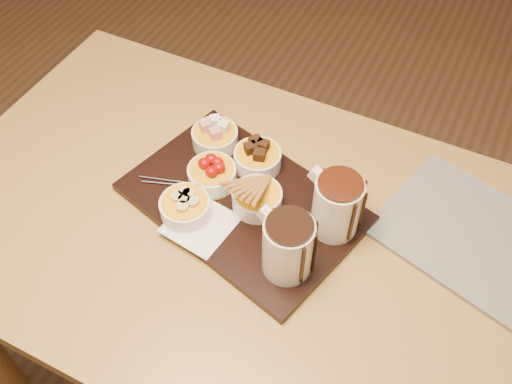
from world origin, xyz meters
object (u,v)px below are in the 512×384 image
at_px(serving_board, 243,203).
at_px(newspaper, 471,235).
at_px(dining_table, 224,243).
at_px(pitcher_milk_chocolate, 337,206).
at_px(bowl_strawberries, 212,175).
at_px(pitcher_dark_chocolate, 288,247).

relative_size(serving_board, newspaper, 1.37).
relative_size(dining_table, serving_board, 2.61).
bearing_deg(pitcher_milk_chocolate, bowl_strawberries, -163.61).
bearing_deg(dining_table, serving_board, 59.17).
xyz_separation_m(dining_table, pitcher_dark_chocolate, (0.17, -0.06, 0.18)).
distance_m(dining_table, newspaper, 0.50).
distance_m(pitcher_milk_chocolate, newspaper, 0.28).
height_order(dining_table, bowl_strawberries, bowl_strawberries).
distance_m(pitcher_dark_chocolate, pitcher_milk_chocolate, 0.13).
distance_m(serving_board, bowl_strawberries, 0.08).
xyz_separation_m(dining_table, pitcher_milk_chocolate, (0.21, 0.06, 0.18)).
distance_m(bowl_strawberries, newspaper, 0.53).
relative_size(bowl_strawberries, pitcher_milk_chocolate, 0.80).
height_order(pitcher_milk_chocolate, newspaper, pitcher_milk_chocolate).
bearing_deg(pitcher_milk_chocolate, serving_board, -158.20).
relative_size(bowl_strawberries, newspaper, 0.30).
bearing_deg(serving_board, bowl_strawberries, -176.42).
relative_size(bowl_strawberries, pitcher_dark_chocolate, 0.80).
bearing_deg(pitcher_dark_chocolate, pitcher_milk_chocolate, 85.60).
height_order(dining_table, newspaper, newspaper).
bearing_deg(pitcher_milk_chocolate, newspaper, 38.99).
bearing_deg(bowl_strawberries, newspaper, 12.31).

